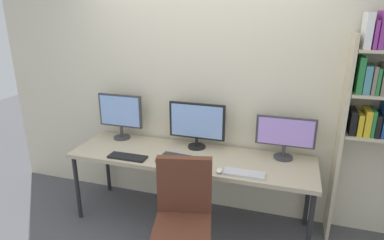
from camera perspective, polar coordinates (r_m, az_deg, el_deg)
name	(u,v)px	position (r m, az deg, el deg)	size (l,w,h in m)	color
wall_back	(203,90)	(3.39, 1.89, 5.26)	(4.77, 0.10, 2.60)	beige
desk	(190,160)	(3.21, -0.27, -7.04)	(2.37, 0.68, 0.74)	tan
office_chair	(183,231)	(2.75, -1.54, -18.93)	(0.53, 0.53, 0.99)	#2D2D33
monitor_left	(120,114)	(3.60, -12.42, 1.10)	(0.50, 0.18, 0.50)	#38383D
monitor_center	(197,123)	(3.28, 0.85, -0.57)	(0.58, 0.18, 0.47)	black
monitor_right	(285,135)	(3.17, 16.01, -2.50)	(0.55, 0.18, 0.41)	#38383D
keyboard_left	(128,157)	(3.20, -11.22, -6.35)	(0.37, 0.13, 0.02)	black
keyboard_right	(244,173)	(2.87, 9.14, -9.22)	(0.36, 0.13, 0.02)	silver
computer_mouse	(220,170)	(2.88, 4.84, -8.80)	(0.06, 0.10, 0.03)	silver
laptop_closed	(176,159)	(3.09, -2.85, -6.87)	(0.32, 0.22, 0.02)	#2D2D2D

